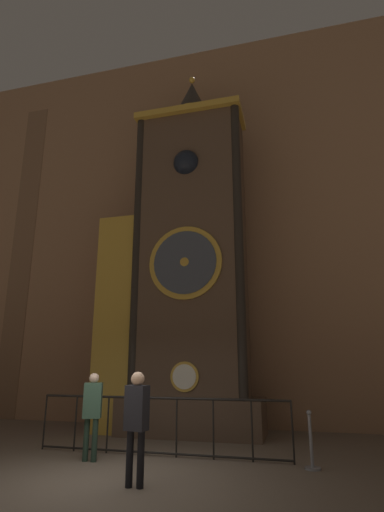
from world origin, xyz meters
name	(u,v)px	position (x,y,z in m)	size (l,w,h in m)	color
ground_plane	(101,483)	(0.00, 0.00, 0.00)	(28.00, 28.00, 0.00)	brown
cathedral_back_wall	(193,218)	(-0.09, 5.98, 6.56)	(24.00, 0.32, 13.13)	#936B4C
clock_tower	(181,266)	(-0.04, 4.42, 4.51)	(4.60, 1.82, 10.90)	brown
railing_fence	(159,423)	(0.26, 1.95, 0.63)	(5.35, 0.05, 1.13)	black
visitor_near	(92,408)	(-0.86, 1.19, 0.96)	(0.39, 0.32, 1.61)	#213427
visitor_far	(137,416)	(0.61, -0.13, 1.01)	(0.37, 0.28, 1.67)	black
stanchion_post	(312,450)	(3.23, 1.67, 0.32)	(0.28, 0.28, 0.98)	gray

